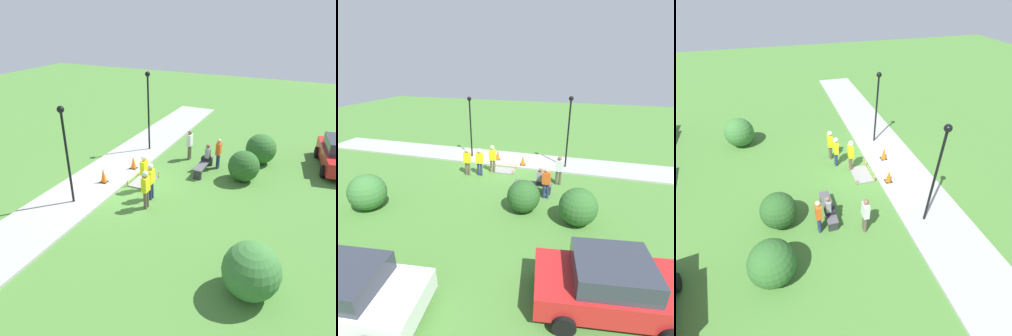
% 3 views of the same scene
% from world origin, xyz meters
% --- Properties ---
extents(ground_plane, '(60.00, 60.00, 0.00)m').
position_xyz_m(ground_plane, '(0.00, 0.00, 0.00)').
color(ground_plane, '#477A33').
extents(sidewalk, '(28.00, 2.79, 0.10)m').
position_xyz_m(sidewalk, '(0.00, -1.40, 0.05)').
color(sidewalk, '#9E9E99').
rests_on(sidewalk, ground_plane).
extents(wet_concrete_patch, '(1.44, 0.97, 0.33)m').
position_xyz_m(wet_concrete_patch, '(-0.74, 0.65, 0.04)').
color(wet_concrete_patch, gray).
rests_on(wet_concrete_patch, ground_plane).
extents(traffic_cone_near_patch, '(0.34, 0.34, 0.63)m').
position_xyz_m(traffic_cone_near_patch, '(-1.68, -0.44, 0.41)').
color(traffic_cone_near_patch, black).
rests_on(traffic_cone_near_patch, sidewalk).
extents(traffic_cone_far_patch, '(0.34, 0.34, 0.71)m').
position_xyz_m(traffic_cone_far_patch, '(0.20, -0.96, 0.45)').
color(traffic_cone_far_patch, black).
rests_on(traffic_cone_far_patch, sidewalk).
extents(park_bench, '(1.95, 0.44, 0.50)m').
position_xyz_m(park_bench, '(-2.98, 2.88, 0.36)').
color(park_bench, '#2D2D33').
rests_on(park_bench, ground_plane).
extents(person_seated_on_bench, '(0.36, 0.44, 0.89)m').
position_xyz_m(person_seated_on_bench, '(-3.35, 2.93, 0.85)').
color(person_seated_on_bench, black).
rests_on(person_seated_on_bench, park_bench).
extents(worker_supervisor, '(0.40, 0.24, 1.68)m').
position_xyz_m(worker_supervisor, '(0.47, 1.68, 0.99)').
color(worker_supervisor, navy).
rests_on(worker_supervisor, ground_plane).
extents(worker_assistant, '(0.40, 0.25, 1.74)m').
position_xyz_m(worker_assistant, '(-0.12, 1.05, 1.03)').
color(worker_assistant, brown).
rests_on(worker_assistant, ground_plane).
extents(worker_trainee, '(0.40, 0.25, 1.70)m').
position_xyz_m(worker_trainee, '(1.19, 1.83, 1.00)').
color(worker_trainee, brown).
rests_on(worker_trainee, ground_plane).
extents(bystander_in_orange_shirt, '(0.40, 0.22, 1.61)m').
position_xyz_m(bystander_in_orange_shirt, '(-3.72, 3.40, 0.90)').
color(bystander_in_orange_shirt, navy).
rests_on(bystander_in_orange_shirt, ground_plane).
extents(bystander_in_gray_shirt, '(0.40, 0.22, 1.65)m').
position_xyz_m(bystander_in_gray_shirt, '(-4.17, 1.65, 0.93)').
color(bystander_in_gray_shirt, brown).
rests_on(bystander_in_gray_shirt, ground_plane).
extents(lamppost_near, '(0.28, 0.28, 4.13)m').
position_xyz_m(lamppost_near, '(2.18, -1.14, 2.78)').
color(lamppost_near, black).
rests_on(lamppost_near, sidewalk).
extents(lamppost_far, '(0.28, 0.28, 4.41)m').
position_xyz_m(lamppost_far, '(-4.36, -0.93, 2.94)').
color(lamppost_far, black).
rests_on(lamppost_far, sidewalk).
extents(shrub_rounded_near, '(1.68, 1.68, 1.68)m').
position_xyz_m(shrub_rounded_near, '(3.99, 6.68, 0.84)').
color(shrub_rounded_near, '#387033').
rests_on(shrub_rounded_near, ground_plane).
extents(shrub_rounded_mid, '(1.49, 1.49, 1.49)m').
position_xyz_m(shrub_rounded_mid, '(-2.92, 4.90, 0.74)').
color(shrub_rounded_mid, '#285623').
rests_on(shrub_rounded_mid, ground_plane).
extents(shrub_rounded_far, '(1.60, 1.60, 1.60)m').
position_xyz_m(shrub_rounded_far, '(-5.32, 5.26, 0.80)').
color(shrub_rounded_far, '#2D6028').
rests_on(shrub_rounded_far, ground_plane).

